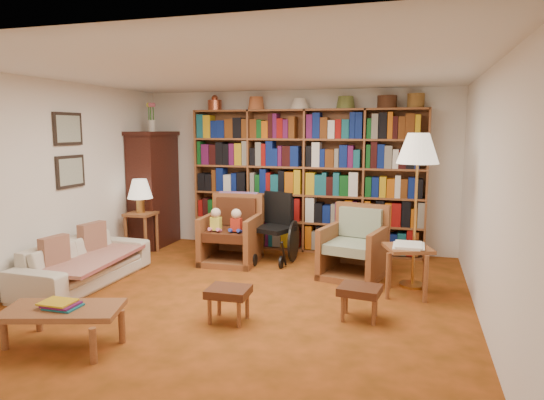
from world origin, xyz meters
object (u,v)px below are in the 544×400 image
at_px(side_table_lamp, 141,224).
at_px(coffee_table, 63,312).
at_px(armchair_leather, 233,234).
at_px(footstool_a, 229,294).
at_px(floor_lamp, 418,155).
at_px(side_table_papers, 408,255).
at_px(wheelchair, 276,230).
at_px(footstool_b, 360,292).
at_px(sofa, 84,262).
at_px(armchair_sage, 354,249).

height_order(side_table_lamp, coffee_table, side_table_lamp).
relative_size(armchair_leather, footstool_a, 2.33).
bearing_deg(floor_lamp, side_table_papers, -100.78).
distance_m(wheelchair, footstool_a, 2.35).
xyz_separation_m(footstool_b, coffee_table, (-2.43, -1.35, 0.03)).
distance_m(sofa, armchair_leather, 2.05).
xyz_separation_m(armchair_leather, footstool_b, (2.00, -1.70, -0.12)).
distance_m(side_table_papers, coffee_table, 3.64).
xyz_separation_m(sofa, footstool_b, (3.39, -0.20, 0.01)).
relative_size(side_table_lamp, floor_lamp, 0.35).
bearing_deg(footstool_b, wheelchair, 126.67).
height_order(sofa, armchair_leather, armchair_leather).
height_order(sofa, floor_lamp, floor_lamp).
relative_size(armchair_leather, coffee_table, 0.89).
xyz_separation_m(wheelchair, side_table_papers, (1.86, -1.03, 0.02)).
bearing_deg(sofa, armchair_leather, -42.12).
xyz_separation_m(side_table_lamp, footstool_a, (2.25, -2.11, -0.19)).
relative_size(footstool_b, coffee_table, 0.40).
relative_size(side_table_lamp, side_table_papers, 1.04).
bearing_deg(coffee_table, wheelchair, 72.89).
distance_m(side_table_lamp, coffee_table, 3.22).
relative_size(side_table_lamp, footstool_a, 1.53).
relative_size(sofa, wheelchair, 1.88).
relative_size(wheelchair, footstool_b, 2.24).
xyz_separation_m(armchair_leather, coffee_table, (-0.43, -3.06, -0.09)).
bearing_deg(sofa, coffee_table, -147.44).
bearing_deg(floor_lamp, armchair_leather, 169.10).
relative_size(wheelchair, side_table_papers, 1.61).
bearing_deg(side_table_lamp, sofa, -86.15).
xyz_separation_m(side_table_lamp, floor_lamp, (4.00, -0.46, 1.13)).
bearing_deg(wheelchair, coffee_table, -107.11).
xyz_separation_m(armchair_leather, footstool_a, (0.76, -2.13, -0.11)).
bearing_deg(sofa, footstool_b, -92.71).
height_order(armchair_leather, footstool_a, armchair_leather).
bearing_deg(footstool_a, coffee_table, -141.91).
xyz_separation_m(sofa, armchair_leather, (1.39, 1.50, 0.12)).
height_order(armchair_sage, coffee_table, armchair_sage).
distance_m(floor_lamp, footstool_b, 1.87).
xyz_separation_m(side_table_lamp, coffee_table, (1.07, -3.04, -0.16)).
xyz_separation_m(side_table_lamp, armchair_sage, (3.25, -0.20, -0.12)).
xyz_separation_m(side_table_lamp, footstool_b, (3.49, -1.69, -0.19)).
distance_m(wheelchair, footstool_b, 2.39).
xyz_separation_m(footstool_a, footstool_b, (1.24, 0.42, -0.00)).
bearing_deg(wheelchair, footstool_b, -53.33).
relative_size(armchair_leather, armchair_sage, 1.06).
distance_m(sofa, armchair_sage, 3.40).
height_order(wheelchair, side_table_papers, wheelchair).
bearing_deg(footstool_a, floor_lamp, 43.27).
bearing_deg(side_table_papers, wheelchair, 151.08).
xyz_separation_m(floor_lamp, coffee_table, (-2.93, -2.57, -1.29)).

